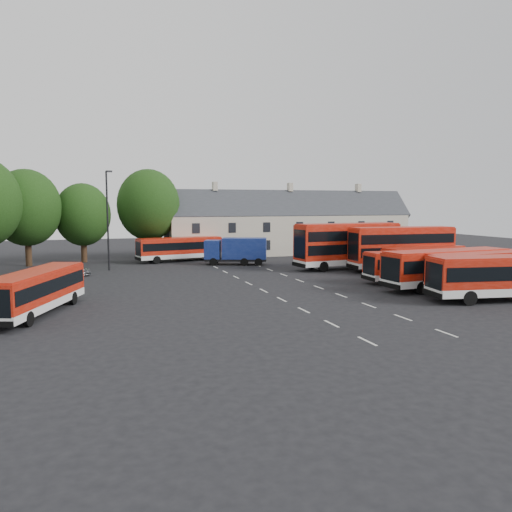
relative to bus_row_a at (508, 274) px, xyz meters
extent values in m
plane|color=black|center=(-15.55, 7.76, -1.99)|extent=(140.00, 140.00, 0.00)
cube|color=beige|center=(-15.55, -6.24, -1.99)|extent=(0.15, 1.80, 0.01)
cube|color=beige|center=(-15.55, -2.24, -1.99)|extent=(0.15, 1.80, 0.01)
cube|color=beige|center=(-15.55, 1.76, -1.99)|extent=(0.15, 1.80, 0.01)
cube|color=beige|center=(-15.55, 5.76, -1.99)|extent=(0.15, 1.80, 0.01)
cube|color=beige|center=(-15.55, 9.76, -1.99)|extent=(0.15, 1.80, 0.01)
cube|color=beige|center=(-15.55, 13.76, -1.99)|extent=(0.15, 1.80, 0.01)
cube|color=beige|center=(-15.55, 17.76, -1.99)|extent=(0.15, 1.80, 0.01)
cube|color=beige|center=(-15.55, 21.76, -1.99)|extent=(0.15, 1.80, 0.01)
cube|color=beige|center=(-15.55, 25.76, -1.99)|extent=(0.15, 1.80, 0.01)
cube|color=beige|center=(-10.55, -6.24, -1.99)|extent=(0.15, 1.80, 0.01)
cube|color=beige|center=(-10.55, -2.24, -1.99)|extent=(0.15, 1.80, 0.01)
cube|color=beige|center=(-10.55, 1.76, -1.99)|extent=(0.15, 1.80, 0.01)
cube|color=beige|center=(-10.55, 5.76, -1.99)|extent=(0.15, 1.80, 0.01)
cube|color=beige|center=(-10.55, 9.76, -1.99)|extent=(0.15, 1.80, 0.01)
cube|color=beige|center=(-10.55, 13.76, -1.99)|extent=(0.15, 1.80, 0.01)
cube|color=beige|center=(-10.55, 17.76, -1.99)|extent=(0.15, 1.80, 0.01)
cube|color=beige|center=(-10.55, 21.76, -1.99)|extent=(0.15, 1.80, 0.01)
cube|color=beige|center=(-10.55, 25.76, -1.99)|extent=(0.15, 1.80, 0.01)
cylinder|color=black|center=(-35.55, 33.76, 0.02)|extent=(0.70, 0.70, 4.02)
ellipsoid|color=black|center=(-35.55, 33.76, 4.69)|extent=(7.59, 7.59, 8.73)
cylinder|color=black|center=(-29.55, 35.76, -0.24)|extent=(0.70, 0.70, 3.50)
ellipsoid|color=black|center=(-29.55, 35.76, 3.82)|extent=(6.60, 6.60, 7.59)
cylinder|color=black|center=(-21.55, 36.76, 0.11)|extent=(0.70, 0.70, 4.20)
ellipsoid|color=black|center=(-21.55, 36.76, 4.98)|extent=(7.92, 7.92, 9.11)
cube|color=beige|center=(-1.55, 37.76, 0.76)|extent=(35.00, 7.00, 5.50)
cube|color=#2D3035|center=(-1.55, 37.76, 3.51)|extent=(35.70, 7.13, 7.13)
cube|color=beige|center=(-12.55, 37.76, 7.47)|extent=(0.60, 0.90, 1.20)
cube|color=beige|center=(-1.55, 37.76, 7.47)|extent=(0.60, 0.90, 1.20)
cube|color=beige|center=(9.45, 37.76, 7.47)|extent=(0.60, 0.90, 1.20)
cube|color=silver|center=(0.00, 0.00, -1.17)|extent=(12.01, 4.56, 0.59)
cube|color=#A91B0A|center=(0.00, 0.00, 0.17)|extent=(12.01, 4.56, 2.08)
cube|color=black|center=(0.00, 0.00, 0.22)|extent=(11.56, 4.55, 1.01)
cube|color=#A91B0A|center=(0.00, 0.00, 1.26)|extent=(11.76, 4.42, 0.13)
cylinder|color=black|center=(-3.90, -0.57, -1.46)|extent=(1.10, 0.47, 1.07)
cube|color=silver|center=(1.44, 3.74, -1.19)|extent=(11.57, 3.46, 0.57)
cube|color=#A91B0A|center=(1.44, 3.74, 0.11)|extent=(11.57, 3.46, 2.02)
cube|color=black|center=(1.44, 3.74, 0.16)|extent=(11.12, 3.49, 0.99)
cube|color=#A91B0A|center=(1.44, 3.74, 1.17)|extent=(11.34, 3.34, 0.12)
cylinder|color=black|center=(-2.11, 2.29, -1.48)|extent=(1.06, 0.37, 1.04)
cylinder|color=black|center=(4.99, 5.18, -1.48)|extent=(1.06, 0.37, 1.04)
cube|color=silver|center=(-0.76, 5.64, -1.17)|extent=(11.82, 3.53, 0.58)
cube|color=#A91B0A|center=(-0.76, 5.64, 0.15)|extent=(11.82, 3.53, 2.07)
cube|color=black|center=(-0.76, 5.64, 0.20)|extent=(11.36, 3.56, 1.01)
cube|color=#A91B0A|center=(-0.76, 5.64, 1.24)|extent=(11.58, 3.41, 0.13)
cylinder|color=black|center=(-4.38, 4.16, -1.46)|extent=(1.08, 0.38, 1.06)
cylinder|color=black|center=(2.87, 7.11, -1.46)|extent=(1.08, 0.38, 1.06)
cube|color=silver|center=(-0.73, 9.49, -1.28)|extent=(10.15, 2.56, 0.50)
cube|color=#A91B0A|center=(-0.73, 9.49, -0.13)|extent=(10.15, 2.56, 1.79)
cube|color=black|center=(-0.73, 9.49, -0.09)|extent=(9.75, 2.60, 0.87)
cube|color=#A91B0A|center=(-0.73, 9.49, 0.81)|extent=(9.95, 2.46, 0.11)
cylinder|color=black|center=(-3.99, 8.53, -1.53)|extent=(0.92, 0.28, 0.92)
cylinder|color=black|center=(2.53, 10.44, -1.53)|extent=(0.92, 0.28, 0.92)
cube|color=silver|center=(3.37, 13.99, -1.31)|extent=(9.93, 3.79, 0.48)
cube|color=#A91B0A|center=(3.37, 13.99, -0.21)|extent=(9.93, 3.79, 1.72)
cube|color=black|center=(3.37, 13.99, -0.17)|extent=(9.55, 3.78, 0.84)
cube|color=#A91B0A|center=(3.37, 13.99, 0.69)|extent=(9.72, 3.67, 0.11)
cylinder|color=black|center=(0.48, 12.49, -1.55)|extent=(0.91, 0.39, 0.88)
cylinder|color=black|center=(6.26, 15.49, -1.55)|extent=(0.91, 0.39, 0.88)
cube|color=silver|center=(2.44, 16.53, -1.19)|extent=(11.51, 3.11, 0.57)
cube|color=#A91B0A|center=(2.44, 16.53, 0.83)|extent=(11.51, 3.11, 3.47)
cube|color=black|center=(2.44, 16.53, 0.16)|extent=(11.06, 3.16, 0.98)
cube|color=#A91B0A|center=(2.44, 16.53, 2.62)|extent=(11.28, 3.00, 0.12)
cylinder|color=black|center=(-1.26, 15.52, -1.48)|extent=(1.05, 0.34, 1.04)
cylinder|color=black|center=(6.14, 17.53, -1.48)|extent=(1.05, 0.34, 1.04)
cube|color=black|center=(2.44, 16.53, 1.50)|extent=(11.06, 3.16, 0.98)
cube|color=silver|center=(-2.05, 20.05, -1.14)|extent=(12.35, 3.90, 0.61)
cube|color=#A91B0A|center=(-2.05, 20.05, 1.01)|extent=(12.35, 3.90, 3.70)
cube|color=black|center=(-2.05, 20.05, 0.30)|extent=(11.87, 3.92, 1.05)
cube|color=#A91B0A|center=(-2.05, 20.05, 2.92)|extent=(12.09, 3.77, 0.13)
cylinder|color=black|center=(-5.79, 18.44, -1.44)|extent=(1.13, 0.41, 1.10)
cylinder|color=black|center=(1.70, 21.66, -1.44)|extent=(1.13, 0.41, 1.10)
cube|color=black|center=(-2.05, 20.05, 1.73)|extent=(11.87, 3.92, 1.05)
cube|color=silver|center=(-32.36, 6.17, -1.29)|extent=(5.73, 10.20, 0.50)
cube|color=#A91B0A|center=(-32.36, 6.17, -0.14)|extent=(5.73, 10.20, 1.78)
cube|color=black|center=(-32.36, 6.17, -0.10)|extent=(5.64, 9.84, 0.87)
cube|color=#A91B0A|center=(-32.36, 6.17, 0.79)|extent=(5.58, 9.98, 0.11)
cylinder|color=black|center=(-32.55, 2.80, -1.54)|extent=(0.57, 0.94, 0.91)
cylinder|color=black|center=(-32.17, 9.54, -1.54)|extent=(0.57, 0.94, 0.91)
cube|color=silver|center=(-18.31, 32.88, -1.26)|extent=(10.75, 4.35, 0.52)
cube|color=#A91B0A|center=(-18.31, 32.88, -0.06)|extent=(10.75, 4.35, 1.86)
cube|color=black|center=(-18.31, 32.88, -0.02)|extent=(10.35, 4.32, 0.91)
cube|color=#A91B0A|center=(-18.31, 32.88, 0.91)|extent=(10.52, 4.22, 0.11)
cylinder|color=black|center=(-21.40, 31.18, -1.52)|extent=(0.99, 0.44, 0.95)
cylinder|color=black|center=(-15.23, 34.58, -1.52)|extent=(0.99, 0.44, 0.95)
cube|color=black|center=(-12.72, 27.40, -1.41)|extent=(7.35, 4.38, 0.27)
cube|color=navy|center=(-15.22, 28.38, -0.21)|extent=(2.48, 2.73, 2.15)
cube|color=black|center=(-16.01, 28.69, 0.12)|extent=(0.78, 1.80, 1.07)
cube|color=navy|center=(-11.76, 27.02, -0.07)|extent=(5.56, 3.94, 2.41)
cylinder|color=black|center=(-15.42, 27.37, -1.55)|extent=(0.92, 0.56, 0.89)
cylinder|color=black|center=(-9.82, 27.35, -1.55)|extent=(0.92, 0.56, 0.89)
imported|color=#9C9FA4|center=(-30.46, 24.37, -1.32)|extent=(3.43, 4.17, 1.34)
cylinder|color=black|center=(-27.02, 26.98, 3.27)|extent=(0.19, 0.19, 10.52)
cube|color=black|center=(-26.72, 27.10, 8.53)|extent=(0.68, 0.48, 0.19)
camera|label=1|loc=(-29.19, -28.33, 5.13)|focal=35.00mm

